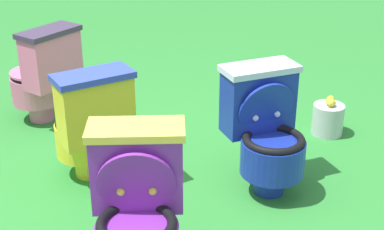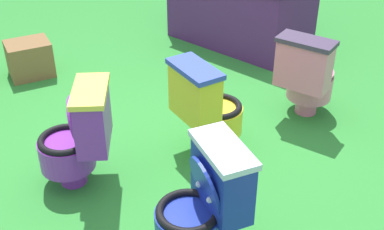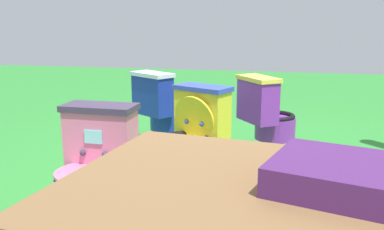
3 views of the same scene
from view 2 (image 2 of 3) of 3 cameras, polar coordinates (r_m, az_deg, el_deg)
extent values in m
plane|color=#2D8433|center=(3.77, -2.32, -4.49)|extent=(14.00, 14.00, 0.00)
cylinder|color=pink|center=(4.35, 12.77, 1.18)|extent=(0.18, 0.18, 0.14)
cylinder|color=pink|center=(4.29, 13.15, 3.25)|extent=(0.38, 0.38, 0.20)
torus|color=black|center=(4.24, 13.33, 4.57)|extent=(0.36, 0.36, 0.04)
cylinder|color=#3F334C|center=(4.26, 13.24, 3.95)|extent=(0.24, 0.24, 0.01)
cube|color=pink|center=(4.00, 12.49, 5.46)|extent=(0.41, 0.20, 0.37)
cube|color=#3F334C|center=(3.92, 12.83, 8.12)|extent=(0.44, 0.22, 0.04)
cube|color=#8CE0E5|center=(4.06, 13.14, 6.60)|extent=(0.11, 0.01, 0.08)
cylinder|color=pink|center=(4.23, 13.36, 4.84)|extent=(0.37, 0.37, 0.02)
sphere|color=#3F334C|center=(4.13, 12.10, 5.62)|extent=(0.04, 0.04, 0.04)
sphere|color=#3F334C|center=(4.09, 13.89, 5.09)|extent=(0.04, 0.04, 0.04)
cylinder|color=yellow|center=(3.82, 2.58, -2.71)|extent=(0.24, 0.24, 0.14)
cylinder|color=yellow|center=(3.73, 2.89, -0.47)|extent=(0.49, 0.49, 0.20)
torus|color=black|center=(3.67, 2.94, 1.01)|extent=(0.47, 0.47, 0.04)
cylinder|color=#3347B2|center=(3.70, 2.92, 0.32)|extent=(0.32, 0.32, 0.01)
cube|color=yellow|center=(3.50, 0.31, 2.27)|extent=(0.45, 0.34, 0.37)
cube|color=#3347B2|center=(3.40, 0.32, 5.24)|extent=(0.48, 0.38, 0.04)
cube|color=#8CE0E5|center=(3.52, 1.70, 3.40)|extent=(0.10, 0.05, 0.08)
cylinder|color=yellow|center=(3.56, 1.67, 2.48)|extent=(0.36, 0.23, 0.35)
sphere|color=#3347B2|center=(3.63, 1.12, 2.48)|extent=(0.04, 0.04, 0.04)
sphere|color=#3347B2|center=(3.53, 2.36, 1.53)|extent=(0.04, 0.04, 0.04)
cylinder|color=purple|center=(3.57, -13.28, -6.42)|extent=(0.25, 0.25, 0.14)
cylinder|color=purple|center=(3.48, -13.94, -4.21)|extent=(0.52, 0.52, 0.20)
torus|color=black|center=(3.41, -14.18, -2.69)|extent=(0.50, 0.50, 0.04)
cylinder|color=#EACC4C|center=(3.44, -14.07, -3.41)|extent=(0.34, 0.34, 0.01)
cube|color=purple|center=(3.30, -11.12, -0.42)|extent=(0.40, 0.44, 0.37)
cube|color=#EACC4C|center=(3.20, -11.49, 2.66)|extent=(0.43, 0.48, 0.04)
cube|color=#8CE0E5|center=(3.29, -12.95, 0.26)|extent=(0.07, 0.09, 0.08)
cylinder|color=purple|center=(3.32, -12.80, -0.69)|extent=(0.28, 0.34, 0.35)
sphere|color=#EACC4C|center=(3.28, -12.97, -1.86)|extent=(0.04, 0.04, 0.04)
sphere|color=#EACC4C|center=(3.40, -12.66, -0.56)|extent=(0.04, 0.04, 0.04)
cylinder|color=#192D9E|center=(2.85, -0.46, -12.46)|extent=(0.51, 0.51, 0.20)
torus|color=black|center=(2.78, -0.47, -10.81)|extent=(0.49, 0.49, 0.04)
cylinder|color=silver|center=(2.81, -0.46, -11.59)|extent=(0.33, 0.33, 0.01)
cube|color=#192D9E|center=(2.74, 3.41, -7.31)|extent=(0.45, 0.39, 0.37)
cube|color=silver|center=(2.62, 3.55, -3.86)|extent=(0.48, 0.42, 0.04)
cube|color=#8CE0E5|center=(2.67, 1.48, -7.03)|extent=(0.10, 0.07, 0.08)
cylinder|color=#192D9E|center=(2.71, 1.49, -8.10)|extent=(0.34, 0.27, 0.35)
sphere|color=silver|center=(2.69, 2.01, -9.57)|extent=(0.04, 0.04, 0.04)
sphere|color=silver|center=(2.78, 0.77, -7.83)|extent=(0.04, 0.04, 0.04)
cube|color=#4C2360|center=(5.50, 5.52, 11.91)|extent=(1.49, 0.98, 0.74)
cube|color=brown|center=(5.04, -17.87, 6.07)|extent=(0.48, 0.51, 0.34)
camera|label=1|loc=(3.77, -50.90, 14.08)|focal=52.43mm
camera|label=3|loc=(6.19, 12.15, 21.74)|focal=39.49mm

